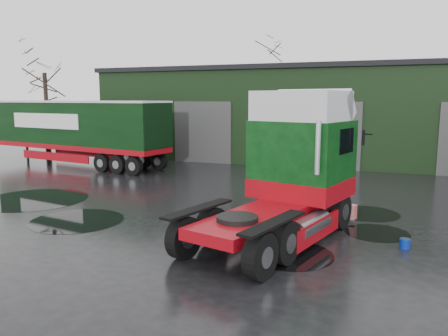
{
  "coord_description": "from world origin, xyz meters",
  "views": [
    {
      "loc": [
        5.48,
        -12.33,
        4.17
      ],
      "look_at": [
        -0.03,
        2.2,
        1.7
      ],
      "focal_mm": 35.0,
      "sensor_mm": 36.0,
      "label": 1
    }
  ],
  "objects_px": {
    "wash_bucket": "(405,244)",
    "tree_back_b": "(447,104)",
    "tree_back_a": "(267,93)",
    "trailer_left": "(77,133)",
    "warehouse": "(338,113)",
    "tree_left": "(46,98)",
    "hero_tractor": "(271,167)"
  },
  "relations": [
    {
      "from": "wash_bucket",
      "to": "tree_back_b",
      "type": "distance_m",
      "value": 29.97
    },
    {
      "from": "tree_back_a",
      "to": "tree_back_b",
      "type": "distance_m",
      "value": 16.03
    },
    {
      "from": "trailer_left",
      "to": "tree_back_a",
      "type": "height_order",
      "value": "tree_back_a"
    },
    {
      "from": "trailer_left",
      "to": "wash_bucket",
      "type": "distance_m",
      "value": 21.29
    },
    {
      "from": "warehouse",
      "to": "wash_bucket",
      "type": "relative_size",
      "value": 111.26
    },
    {
      "from": "trailer_left",
      "to": "tree_back_b",
      "type": "bearing_deg",
      "value": -39.75
    },
    {
      "from": "warehouse",
      "to": "tree_left",
      "type": "distance_m",
      "value": 20.64
    },
    {
      "from": "tree_back_b",
      "to": "tree_left",
      "type": "bearing_deg",
      "value": -146.31
    },
    {
      "from": "warehouse",
      "to": "tree_back_a",
      "type": "relative_size",
      "value": 3.41
    },
    {
      "from": "tree_back_a",
      "to": "trailer_left",
      "type": "bearing_deg",
      "value": -109.02
    },
    {
      "from": "tree_back_a",
      "to": "tree_back_b",
      "type": "relative_size",
      "value": 1.27
    },
    {
      "from": "trailer_left",
      "to": "wash_bucket",
      "type": "bearing_deg",
      "value": -107.48
    },
    {
      "from": "hero_tractor",
      "to": "tree_left",
      "type": "bearing_deg",
      "value": 162.5
    },
    {
      "from": "hero_tractor",
      "to": "tree_left",
      "type": "height_order",
      "value": "tree_left"
    },
    {
      "from": "trailer_left",
      "to": "tree_left",
      "type": "xyz_separation_m",
      "value": [
        -4.11,
        2.0,
        2.2
      ]
    },
    {
      "from": "warehouse",
      "to": "trailer_left",
      "type": "relative_size",
      "value": 2.45
    },
    {
      "from": "wash_bucket",
      "to": "tree_left",
      "type": "relative_size",
      "value": 0.03
    },
    {
      "from": "tree_left",
      "to": "tree_back_a",
      "type": "relative_size",
      "value": 0.89
    },
    {
      "from": "tree_back_a",
      "to": "tree_back_b",
      "type": "height_order",
      "value": "tree_back_a"
    },
    {
      "from": "warehouse",
      "to": "tree_left",
      "type": "relative_size",
      "value": 3.81
    },
    {
      "from": "tree_back_b",
      "to": "warehouse",
      "type": "bearing_deg",
      "value": -128.66
    },
    {
      "from": "wash_bucket",
      "to": "tree_back_a",
      "type": "distance_m",
      "value": 32.2
    },
    {
      "from": "tree_left",
      "to": "tree_back_a",
      "type": "distance_m",
      "value": 21.1
    },
    {
      "from": "warehouse",
      "to": "tree_left",
      "type": "height_order",
      "value": "tree_left"
    },
    {
      "from": "trailer_left",
      "to": "wash_bucket",
      "type": "xyz_separation_m",
      "value": [
        18.96,
        -9.49,
        -1.91
      ]
    },
    {
      "from": "hero_tractor",
      "to": "trailer_left",
      "type": "distance_m",
      "value": 18.4
    },
    {
      "from": "tree_left",
      "to": "tree_back_a",
      "type": "bearing_deg",
      "value": 58.57
    },
    {
      "from": "warehouse",
      "to": "tree_left",
      "type": "xyz_separation_m",
      "value": [
        -19.0,
        -8.0,
        1.09
      ]
    },
    {
      "from": "tree_left",
      "to": "tree_back_b",
      "type": "distance_m",
      "value": 32.45
    },
    {
      "from": "trailer_left",
      "to": "tree_left",
      "type": "distance_m",
      "value": 5.07
    },
    {
      "from": "tree_left",
      "to": "tree_back_b",
      "type": "relative_size",
      "value": 1.13
    },
    {
      "from": "tree_back_b",
      "to": "trailer_left",
      "type": "bearing_deg",
      "value": -138.86
    }
  ]
}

